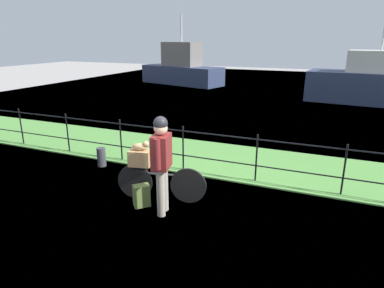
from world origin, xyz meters
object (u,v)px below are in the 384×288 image
(mooring_bollard, at_px, (101,157))
(cyclist_person, at_px, (161,157))
(bicycle_main, at_px, (160,182))
(moored_boat_mid, at_px, (376,84))
(backpack_on_paving, at_px, (142,196))
(moored_boat_near, at_px, (182,69))
(terrier_dog, at_px, (141,146))
(wooden_crate, at_px, (140,158))

(mooring_bollard, bearing_deg, cyclist_person, -30.85)
(bicycle_main, bearing_deg, moored_boat_mid, 70.28)
(backpack_on_paving, relative_size, moored_boat_near, 0.07)
(bicycle_main, bearing_deg, cyclist_person, -57.48)
(backpack_on_paving, xyz_separation_m, mooring_bollard, (-1.88, 1.33, 0.02))
(bicycle_main, relative_size, moored_boat_near, 0.28)
(bicycle_main, height_order, mooring_bollard, bicycle_main)
(cyclist_person, height_order, moored_boat_mid, moored_boat_mid)
(bicycle_main, distance_m, cyclist_person, 0.81)
(terrier_dog, relative_size, moored_boat_near, 0.06)
(moored_boat_mid, bearing_deg, wooden_crate, -111.06)
(terrier_dog, bearing_deg, moored_boat_near, 112.13)
(wooden_crate, bearing_deg, moored_boat_near, 112.04)
(bicycle_main, distance_m, wooden_crate, 0.58)
(cyclist_person, distance_m, moored_boat_near, 16.87)
(cyclist_person, bearing_deg, moored_boat_near, 113.55)
(mooring_bollard, distance_m, moored_boat_mid, 13.01)
(cyclist_person, bearing_deg, moored_boat_mid, 71.91)
(backpack_on_paving, relative_size, mooring_bollard, 0.91)
(wooden_crate, xyz_separation_m, backpack_on_paving, (0.16, -0.27, -0.60))
(backpack_on_paving, bearing_deg, mooring_bollard, 99.42)
(cyclist_person, bearing_deg, terrier_dog, 150.35)
(backpack_on_paving, bearing_deg, moored_boat_near, 66.92)
(backpack_on_paving, xyz_separation_m, moored_boat_mid, (4.59, 12.60, 0.70))
(wooden_crate, xyz_separation_m, cyclist_person, (0.61, -0.33, 0.21))
(moored_boat_near, xyz_separation_m, moored_boat_mid, (10.88, -2.80, -0.05))
(bicycle_main, height_order, backpack_on_paving, bicycle_main)
(moored_boat_mid, bearing_deg, moored_boat_near, 165.56)
(moored_boat_near, height_order, moored_boat_mid, moored_boat_near)
(bicycle_main, relative_size, wooden_crate, 4.20)
(mooring_bollard, bearing_deg, bicycle_main, -25.46)
(cyclist_person, xyz_separation_m, mooring_bollard, (-2.33, 1.39, -0.78))
(wooden_crate, bearing_deg, terrier_dog, 12.04)
(bicycle_main, distance_m, backpack_on_paving, 0.42)
(bicycle_main, height_order, moored_boat_mid, moored_boat_mid)
(wooden_crate, height_order, cyclist_person, cyclist_person)
(wooden_crate, distance_m, backpack_on_paving, 0.67)
(moored_boat_near, bearing_deg, moored_boat_mid, -14.44)
(wooden_crate, bearing_deg, backpack_on_paving, -59.39)
(mooring_bollard, xyz_separation_m, moored_boat_mid, (6.47, 11.27, 0.68))
(wooden_crate, xyz_separation_m, moored_boat_near, (-6.13, 15.14, 0.15))
(mooring_bollard, xyz_separation_m, moored_boat_near, (-4.41, 14.08, 0.73))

